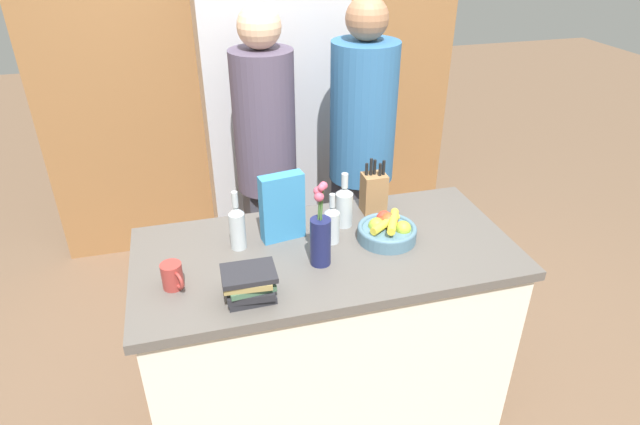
{
  "coord_description": "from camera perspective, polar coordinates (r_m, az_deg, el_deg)",
  "views": [
    {
      "loc": [
        -0.5,
        -1.75,
        2.13
      ],
      "look_at": [
        0.0,
        0.09,
        1.04
      ],
      "focal_mm": 30.0,
      "sensor_mm": 36.0,
      "label": 1
    }
  ],
  "objects": [
    {
      "name": "flower_vase",
      "position": [
        2.04,
        0.05,
        -2.54
      ],
      "size": [
        0.08,
        0.08,
        0.35
      ],
      "color": "#191E4C",
      "rests_on": "kitchen_island"
    },
    {
      "name": "kitchen_island",
      "position": [
        2.47,
        0.57,
        -12.75
      ],
      "size": [
        1.55,
        0.75,
        0.92
      ],
      "color": "silver",
      "rests_on": "ground_plane"
    },
    {
      "name": "bottle_wine",
      "position": [
        2.3,
        2.59,
        0.78
      ],
      "size": [
        0.08,
        0.08,
        0.25
      ],
      "color": "#B2BCC1",
      "rests_on": "kitchen_island"
    },
    {
      "name": "coffee_mug",
      "position": [
        2.02,
        -15.44,
        -6.55
      ],
      "size": [
        0.08,
        0.11,
        0.1
      ],
      "color": "#99332D",
      "rests_on": "kitchen_island"
    },
    {
      "name": "person_in_blue",
      "position": [
        2.86,
        4.45,
        6.59
      ],
      "size": [
        0.34,
        0.34,
        1.78
      ],
      "rotation": [
        0.0,
        0.0,
        0.39
      ],
      "color": "#383842",
      "rests_on": "ground_plane"
    },
    {
      "name": "bottle_oil",
      "position": [
        2.17,
        -8.82,
        -1.46
      ],
      "size": [
        0.07,
        0.07,
        0.26
      ],
      "color": "#B2BCC1",
      "rests_on": "kitchen_island"
    },
    {
      "name": "bottle_vinegar",
      "position": [
        2.19,
        1.29,
        -1.17
      ],
      "size": [
        0.06,
        0.06,
        0.22
      ],
      "color": "#B2BCC1",
      "rests_on": "kitchen_island"
    },
    {
      "name": "ground_plane",
      "position": [
        2.8,
        0.53,
        -19.71
      ],
      "size": [
        14.0,
        14.0,
        0.0
      ],
      "primitive_type": "plane",
      "color": "brown"
    },
    {
      "name": "back_wall_wood",
      "position": [
        3.61,
        -7.01,
        16.25
      ],
      "size": [
        2.75,
        0.12,
        2.6
      ],
      "color": "olive",
      "rests_on": "ground_plane"
    },
    {
      "name": "refrigerator",
      "position": [
        3.37,
        -5.17,
        9.23
      ],
      "size": [
        0.8,
        0.62,
        1.91
      ],
      "color": "#B7B7BC",
      "rests_on": "ground_plane"
    },
    {
      "name": "person_at_sink",
      "position": [
        2.77,
        -5.76,
        5.7
      ],
      "size": [
        0.31,
        0.31,
        1.76
      ],
      "rotation": [
        0.0,
        0.0,
        0.11
      ],
      "color": "#383842",
      "rests_on": "ground_plane"
    },
    {
      "name": "book_stack",
      "position": [
        1.91,
        -7.55,
        -7.56
      ],
      "size": [
        0.19,
        0.16,
        0.12
      ],
      "color": "#232328",
      "rests_on": "kitchen_island"
    },
    {
      "name": "knife_block",
      "position": [
        2.42,
        5.75,
        2.19
      ],
      "size": [
        0.11,
        0.09,
        0.26
      ],
      "color": "olive",
      "rests_on": "kitchen_island"
    },
    {
      "name": "fruit_bowl",
      "position": [
        2.25,
        7.15,
        -1.8
      ],
      "size": [
        0.25,
        0.25,
        0.1
      ],
      "color": "slate",
      "rests_on": "kitchen_island"
    },
    {
      "name": "cereal_box",
      "position": [
        2.19,
        -4.05,
        0.55
      ],
      "size": [
        0.19,
        0.09,
        0.29
      ],
      "color": "teal",
      "rests_on": "kitchen_island"
    }
  ]
}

